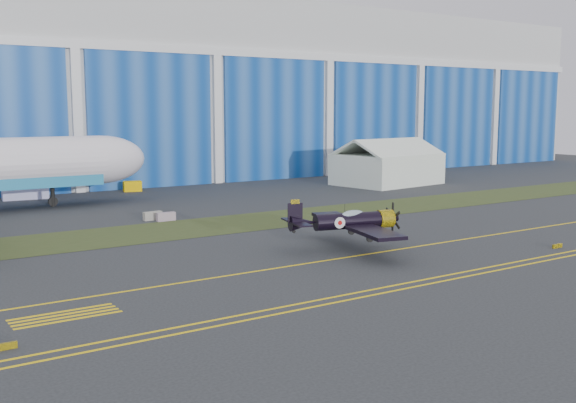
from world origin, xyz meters
TOP-DOWN VIEW (x-y plane):
  - ground at (0.00, 0.00)m, footprint 260.00×260.00m
  - grass_median at (0.00, 14.00)m, footprint 260.00×10.00m
  - hangar at (0.00, 71.79)m, footprint 220.00×45.70m
  - taxiway_centreline at (0.00, -5.00)m, footprint 200.00×0.20m
  - edge_line_near at (0.00, -14.50)m, footprint 80.00×0.20m
  - edge_line_far at (0.00, -13.50)m, footprint 80.00×0.20m
  - hold_short_ladder at (-18.00, -8.10)m, footprint 6.00×2.40m
  - guard_board_left at (-22.00, -12.00)m, footprint 1.20×0.15m
  - guard_board_right at (22.00, -12.00)m, footprint 1.20×0.15m
  - warbird at (6.76, -2.76)m, footprint 13.96×15.62m
  - tent at (43.25, 32.96)m, footprint 16.92×13.39m
  - shipping_container at (-8.17, 45.89)m, footprint 5.86×2.82m
  - tug at (6.60, 46.25)m, footprint 2.76×2.05m
  - barrier_a at (0.09, 19.41)m, footprint 2.01×0.65m
  - barrier_b at (-0.85, 20.72)m, footprint 2.04×0.75m

SIDE VIEW (x-z plane):
  - ground at x=0.00m, z-range 0.00..0.00m
  - taxiway_centreline at x=0.00m, z-range 0.00..0.02m
  - edge_line_near at x=0.00m, z-range 0.00..0.02m
  - edge_line_far at x=0.00m, z-range 0.00..0.02m
  - hold_short_ladder at x=-18.00m, z-range 0.00..0.02m
  - grass_median at x=0.00m, z-range 0.01..0.03m
  - guard_board_left at x=-22.00m, z-range 0.00..0.35m
  - guard_board_right at x=22.00m, z-range 0.00..0.35m
  - barrier_a at x=0.09m, z-range 0.00..0.90m
  - barrier_b at x=-0.85m, z-range 0.00..0.90m
  - tug at x=6.60m, z-range 0.00..1.45m
  - shipping_container at x=-8.17m, z-range 0.00..2.45m
  - warbird at x=6.76m, z-range 0.47..4.43m
  - tent at x=43.25m, z-range 0.00..7.20m
  - hangar at x=0.00m, z-range -0.04..29.96m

